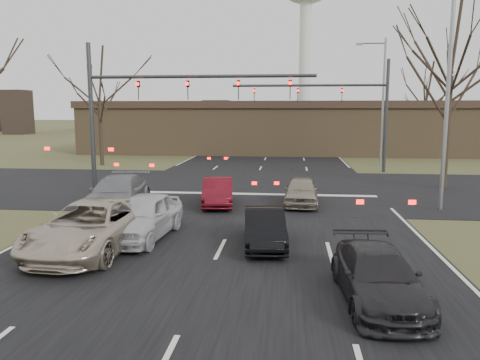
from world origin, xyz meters
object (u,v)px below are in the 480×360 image
object	(u,v)px
car_charcoal_sedan	(378,276)
car_grey_ahead	(117,194)
streetlight_right_near	(444,84)
car_silver_ahead	(301,191)
car_silver_suv	(92,227)
car_white_sedan	(142,216)
mast_arm_far	(346,102)
car_black_hatch	(265,228)
mast_arm_near	(150,98)
car_red_ahead	(218,192)
building	(288,127)
streetlight_right_far	(381,95)

from	to	relation	value
car_charcoal_sedan	car_grey_ahead	world-z (taller)	car_grey_ahead
streetlight_right_near	car_silver_ahead	world-z (taller)	streetlight_right_near
streetlight_right_near	car_silver_suv	size ratio (longest dim) A/B	1.74
car_white_sedan	streetlight_right_near	bearing A→B (deg)	31.27
streetlight_right_near	car_silver_suv	xyz separation A→B (m)	(-12.90, -7.55, -4.79)
mast_arm_far	car_grey_ahead	distance (m)	19.15
car_black_hatch	car_charcoal_sedan	xyz separation A→B (m)	(2.90, -4.28, 0.00)
mast_arm_near	streetlight_right_near	bearing A→B (deg)	-12.05
car_grey_ahead	car_red_ahead	world-z (taller)	car_grey_ahead
building	car_charcoal_sedan	xyz separation A→B (m)	(2.29, -38.69, -2.04)
car_black_hatch	car_silver_ahead	xyz separation A→B (m)	(1.38, 6.95, 0.05)
streetlight_right_near	car_silver_suv	world-z (taller)	streetlight_right_near
car_black_hatch	car_grey_ahead	world-z (taller)	car_grey_ahead
mast_arm_far	car_grey_ahead	world-z (taller)	mast_arm_far
car_silver_suv	car_silver_ahead	bearing A→B (deg)	52.70
mast_arm_far	car_black_hatch	bearing A→B (deg)	-103.86
building	car_silver_suv	bearing A→B (deg)	-99.70
mast_arm_far	car_white_sedan	bearing A→B (deg)	-115.72
streetlight_right_near	car_grey_ahead	size ratio (longest dim) A/B	1.89
mast_arm_far	streetlight_right_near	world-z (taller)	streetlight_right_near
streetlight_right_near	car_silver_ahead	size ratio (longest dim) A/B	2.55
car_grey_ahead	car_silver_ahead	bearing A→B (deg)	9.91
building	streetlight_right_far	world-z (taller)	streetlight_right_far
streetlight_right_near	streetlight_right_far	xyz separation A→B (m)	(0.50, 17.00, 0.00)
mast_arm_near	streetlight_right_near	distance (m)	14.38
mast_arm_far	car_charcoal_sedan	size ratio (longest dim) A/B	2.60
car_black_hatch	car_charcoal_sedan	bearing A→B (deg)	-61.54
streetlight_right_near	car_charcoal_sedan	world-z (taller)	streetlight_right_near
mast_arm_near	car_black_hatch	distance (m)	12.34
streetlight_right_far	car_red_ahead	world-z (taller)	streetlight_right_far
building	streetlight_right_near	world-z (taller)	streetlight_right_near
streetlight_right_far	car_white_sedan	world-z (taller)	streetlight_right_far
mast_arm_near	mast_arm_far	distance (m)	15.17
car_silver_suv	car_red_ahead	xyz separation A→B (m)	(2.91, 7.59, -0.15)
mast_arm_far	streetlight_right_far	bearing A→B (deg)	51.89
building	car_charcoal_sedan	bearing A→B (deg)	-86.61
car_black_hatch	car_charcoal_sedan	world-z (taller)	car_charcoal_sedan
mast_arm_near	car_grey_ahead	world-z (taller)	mast_arm_near
car_silver_suv	car_black_hatch	xyz separation A→B (m)	(5.47, 1.13, -0.18)
mast_arm_near	car_silver_ahead	bearing A→B (deg)	-17.10
streetlight_right_far	car_black_hatch	world-z (taller)	streetlight_right_far
building	mast_arm_near	bearing A→B (deg)	-106.13
building	streetlight_right_near	size ratio (longest dim) A/B	4.24
streetlight_right_near	car_white_sedan	bearing A→B (deg)	-153.27
car_charcoal_sedan	car_grey_ahead	distance (m)	13.32
streetlight_right_far	car_silver_ahead	bearing A→B (deg)	-111.69
car_black_hatch	streetlight_right_far	bearing A→B (deg)	65.67
car_silver_ahead	car_silver_suv	bearing A→B (deg)	-127.65
car_grey_ahead	car_black_hatch	bearing A→B (deg)	-39.78
car_white_sedan	building	bearing A→B (deg)	86.28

